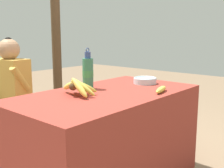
# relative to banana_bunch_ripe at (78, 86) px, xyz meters

# --- Properties ---
(market_counter) EXTENTS (1.42, 0.77, 0.73)m
(market_counter) POSITION_rel_banana_bunch_ripe_xyz_m (0.21, -0.08, -0.43)
(market_counter) COLOR maroon
(market_counter) RESTS_ON ground_plane
(banana_bunch_ripe) EXTENTS (0.19, 0.33, 0.14)m
(banana_bunch_ripe) POSITION_rel_banana_bunch_ripe_xyz_m (0.00, 0.00, 0.00)
(banana_bunch_ripe) COLOR #4C381E
(banana_bunch_ripe) RESTS_ON market_counter
(serving_bowl) EXTENTS (0.19, 0.19, 0.05)m
(serving_bowl) POSITION_rel_banana_bunch_ripe_xyz_m (0.69, -0.09, -0.04)
(serving_bowl) COLOR silver
(serving_bowl) RESTS_ON market_counter
(water_bottle) EXTENTS (0.08, 0.08, 0.31)m
(water_bottle) POSITION_rel_banana_bunch_ripe_xyz_m (0.22, 0.12, 0.06)
(water_bottle) COLOR #337556
(water_bottle) RESTS_ON market_counter
(loose_banana_front) EXTENTS (0.21, 0.09, 0.04)m
(loose_banana_front) POSITION_rel_banana_bunch_ripe_xyz_m (0.47, -0.37, -0.05)
(loose_banana_front) COLOR #E0C64C
(loose_banana_front) RESTS_ON market_counter
(wooden_bench) EXTENTS (1.74, 0.32, 0.43)m
(wooden_bench) POSITION_rel_banana_bunch_ripe_xyz_m (-0.02, 1.01, -0.43)
(wooden_bench) COLOR brown
(wooden_bench) RESTS_ON ground_plane
(seated_vendor) EXTENTS (0.44, 0.42, 1.11)m
(seated_vendor) POSITION_rel_banana_bunch_ripe_xyz_m (0.02, 0.97, -0.15)
(seated_vendor) COLOR #473828
(seated_vendor) RESTS_ON ground_plane
(support_post_far) EXTENTS (0.12, 0.12, 2.33)m
(support_post_far) POSITION_rel_banana_bunch_ripe_xyz_m (0.98, 1.46, 0.37)
(support_post_far) COLOR #4C3823
(support_post_far) RESTS_ON ground_plane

